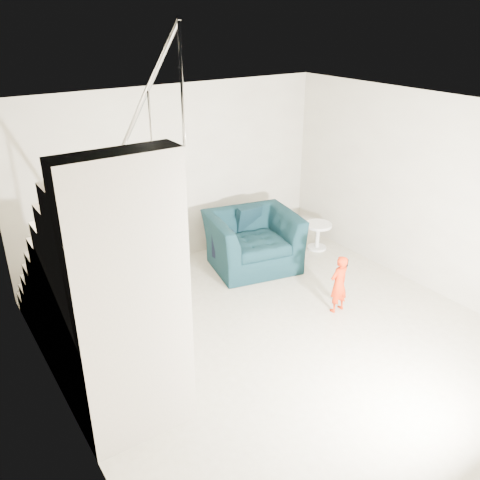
# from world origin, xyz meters

# --- Properties ---
(floor) EXTENTS (5.50, 5.50, 0.00)m
(floor) POSITION_xyz_m (0.00, 0.00, 0.00)
(floor) COLOR tan
(floor) RESTS_ON ground
(ceiling) EXTENTS (5.50, 5.50, 0.00)m
(ceiling) POSITION_xyz_m (0.00, 0.00, 2.70)
(ceiling) COLOR silver
(ceiling) RESTS_ON back_wall
(back_wall) EXTENTS (5.00, 0.00, 5.00)m
(back_wall) POSITION_xyz_m (0.00, 2.75, 1.35)
(back_wall) COLOR #A29683
(back_wall) RESTS_ON floor
(left_wall) EXTENTS (0.00, 5.50, 5.50)m
(left_wall) POSITION_xyz_m (-2.50, 0.00, 1.35)
(left_wall) COLOR #A29683
(left_wall) RESTS_ON floor
(right_wall) EXTENTS (0.00, 5.50, 5.50)m
(right_wall) POSITION_xyz_m (2.50, 0.00, 1.35)
(right_wall) COLOR #A29683
(right_wall) RESTS_ON floor
(armchair) EXTENTS (1.51, 1.38, 0.84)m
(armchair) POSITION_xyz_m (0.82, 1.85, 0.42)
(armchair) COLOR black
(armchair) RESTS_ON floor
(toddler) EXTENTS (0.30, 0.21, 0.80)m
(toddler) POSITION_xyz_m (1.00, 0.16, 0.40)
(toddler) COLOR #A80705
(toddler) RESTS_ON floor
(side_table) EXTENTS (0.45, 0.45, 0.45)m
(side_table) POSITION_xyz_m (2.07, 1.75, 0.30)
(side_table) COLOR silver
(side_table) RESTS_ON floor
(staircase) EXTENTS (1.02, 3.03, 3.62)m
(staircase) POSITION_xyz_m (-2.00, 0.55, 0.95)
(staircase) COLOR #ADA089
(staircase) RESTS_ON floor
(cushion) EXTENTS (0.41, 0.20, 0.41)m
(cushion) POSITION_xyz_m (0.96, 2.17, 0.66)
(cushion) COLOR black
(cushion) RESTS_ON armchair
(throw) EXTENTS (0.05, 0.54, 0.60)m
(throw) POSITION_xyz_m (0.25, 1.80, 0.53)
(throw) COLOR black
(throw) RESTS_ON armchair
(phone) EXTENTS (0.03, 0.05, 0.10)m
(phone) POSITION_xyz_m (1.10, 0.15, 0.69)
(phone) COLOR black
(phone) RESTS_ON toddler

